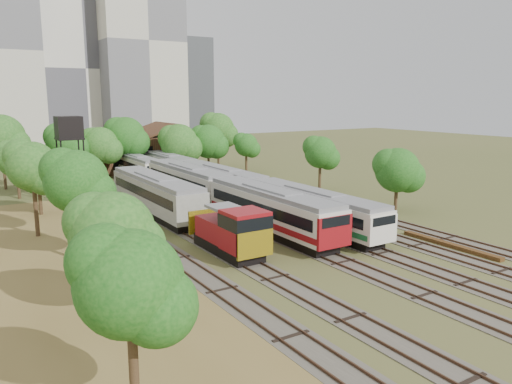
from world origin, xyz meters
TOP-DOWN VIEW (x-y plane):
  - ground at (0.00, 0.00)m, footprint 240.00×240.00m
  - dry_grass_patch at (-18.00, 8.00)m, footprint 14.00×60.00m
  - tracks at (-0.67, 25.00)m, footprint 24.60×80.00m
  - railcar_red_set at (-2.00, 21.33)m, footprint 3.20×34.58m
  - railcar_green_set at (2.00, 29.15)m, footprint 2.90×52.08m
  - railcar_rear at (-2.00, 48.59)m, footprint 2.80×16.08m
  - shunter_locomotive at (-8.00, 8.71)m, footprint 2.96×8.10m
  - old_grey_coach at (-8.00, 24.78)m, footprint 3.22×18.00m
  - water_tower at (-13.68, 36.16)m, footprint 2.82×2.82m
  - rail_pile_near at (8.00, 1.61)m, footprint 0.60×8.98m
  - rail_pile_far at (8.20, 15.38)m, footprint 0.48×7.72m
  - maintenance_shed at (-1.00, 57.98)m, footprint 16.45×11.55m
  - tree_band_left at (-18.86, 18.12)m, footprint 6.97×52.09m
  - tree_band_far at (-2.41, 49.74)m, footprint 38.85×10.12m
  - tree_band_right at (14.30, 23.94)m, footprint 5.00×34.99m
  - tower_centre at (2.00, 100.00)m, footprint 20.00×18.00m
  - tower_right at (14.00, 92.00)m, footprint 18.00×16.00m
  - tower_far_right at (34.00, 110.00)m, footprint 12.00×12.00m

SIDE VIEW (x-z plane):
  - ground at x=0.00m, z-range 0.00..0.00m
  - dry_grass_patch at x=-18.00m, z-range 0.00..0.04m
  - tracks at x=-0.67m, z-range -0.05..0.14m
  - rail_pile_far at x=8.20m, z-range 0.00..0.25m
  - rail_pile_near at x=8.00m, z-range 0.00..0.30m
  - railcar_rear at x=-2.00m, z-range 0.10..3.55m
  - shunter_locomotive at x=-8.00m, z-range -0.05..3.83m
  - railcar_green_set at x=2.00m, z-range 0.10..3.69m
  - railcar_red_set at x=-2.00m, z-range 0.11..4.07m
  - old_grey_coach at x=-8.00m, z-range 0.18..4.17m
  - maintenance_shed at x=-1.00m, z-range -0.87..6.70m
  - tree_band_right at x=14.30m, z-range 1.08..8.08m
  - tree_band_left at x=-18.86m, z-range 1.06..9.29m
  - tree_band_far at x=-2.41m, z-range 0.90..10.64m
  - water_tower at x=-13.68m, z-range 3.34..13.11m
  - tower_far_right at x=34.00m, z-range 0.00..28.00m
  - tower_centre at x=2.00m, z-range 0.00..36.00m
  - tower_right at x=14.00m, z-range 0.00..48.00m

